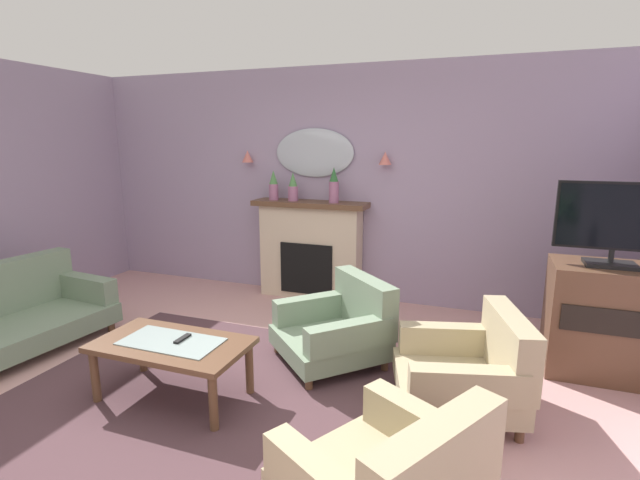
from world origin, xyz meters
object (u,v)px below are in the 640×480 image
Objects in this scene: wall_sconce_right at (385,158)px; coffee_table at (172,349)px; wall_mirror at (314,153)px; mantel_vase_left at (274,186)px; fireplace at (310,251)px; armchair_by_coffee_table at (391,478)px; mantel_vase_right at (334,186)px; mantel_vase_centre at (293,188)px; tv_remote at (183,339)px; tv_flatscreen at (616,222)px; tv_cabinet at (602,320)px; wall_sconce_left at (248,156)px; armchair_in_corner at (339,326)px; armchair_beside_couch at (470,369)px.

wall_sconce_right reaches higher than coffee_table.
mantel_vase_left is at bearing -159.30° from wall_mirror.
wall_mirror is at bearing 90.00° from fireplace.
mantel_vase_left reaches higher than armchair_by_coffee_table.
wall_mirror is at bearing 87.38° from coffee_table.
wall_sconce_right is (0.85, 0.09, 1.09)m from fireplace.
wall_mirror reaches higher than armchair_by_coffee_table.
coffee_table is (-0.42, -2.41, -0.96)m from mantel_vase_right.
mantel_vase_centre reaches higher than armchair_by_coffee_table.
mantel_vase_centre is 2.07× the size of tv_remote.
tv_flatscreen is at bearing 59.41° from armchair_by_coffee_table.
tv_flatscreen is at bearing -15.74° from mantel_vase_left.
mantel_vase_centre is at bearing 163.40° from tv_cabinet.
wall_sconce_right is at bearing 69.08° from coffee_table.
wall_sconce_left reaches higher than coffee_table.
mantel_vase_right is 3.49m from armchair_by_coffee_table.
coffee_table is 3.44m from tv_flatscreen.
wall_mirror is (-0.30, 0.17, 0.36)m from mantel_vase_right.
tv_cabinet is (2.92, 1.45, -0.00)m from tv_remote.
wall_mirror is 1.14× the size of tv_flatscreen.
tv_remote is 1.81m from armchair_by_coffee_table.
tv_flatscreen reaches higher than mantel_vase_left.
mantel_vase_centre is at bearing -139.64° from wall_mirror.
mantel_vase_centre is at bearing 163.04° from tv_flatscreen.
coffee_table is (-0.12, -2.44, -0.19)m from fireplace.
wall_sconce_right is 2.05m from armchair_in_corner.
fireplace reaches higher than tv_cabinet.
fireplace reaches higher than armchair_beside_couch.
mantel_vase_centre reaches higher than coffee_table.
armchair_in_corner reaches higher than tv_remote.
mantel_vase_left is 0.42× the size of tv_flatscreen.
tv_cabinet is (2.86, -0.94, -0.12)m from fireplace.
fireplace is at bearing 87.22° from coffee_table.
wall_mirror is at bearing 159.28° from tv_cabinet.
wall_sconce_left is 0.17× the size of tv_flatscreen.
tv_flatscreen reaches higher than tv_remote.
fireplace is at bearing 88.63° from tv_remote.
wall_sconce_left is 4.24m from armchair_by_coffee_table.
armchair_beside_couch is (2.35, -1.83, -1.02)m from mantel_vase_left.
mantel_vase_centre reaches higher than fireplace.
armchair_beside_couch reaches higher than tv_remote.
mantel_vase_left reaches higher than mantel_vase_centre.
armchair_beside_couch is at bearing -137.00° from tv_flatscreen.
armchair_in_corner is 1.27× the size of tv_cabinet.
mantel_vase_right is 0.35× the size of armchair_in_corner.
mantel_vase_centre is at bearing 120.52° from armchair_by_coffee_table.
wall_mirror reaches higher than wall_sconce_left.
fireplace is 1.36× the size of armchair_beside_couch.
coffee_table is (0.73, -2.53, -1.28)m from wall_sconce_left.
fireplace is 1.69m from armchair_in_corner.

